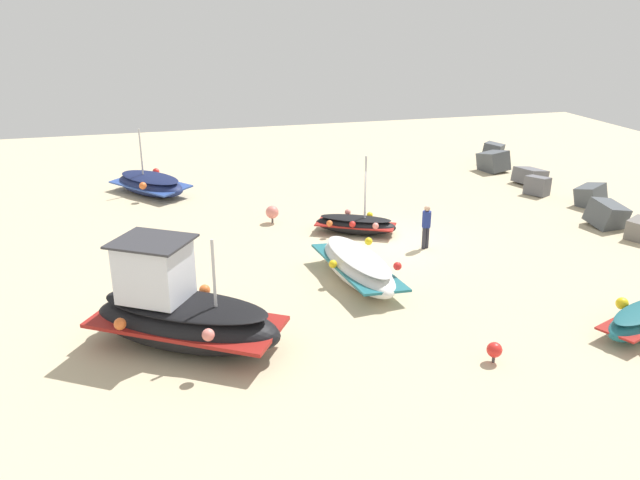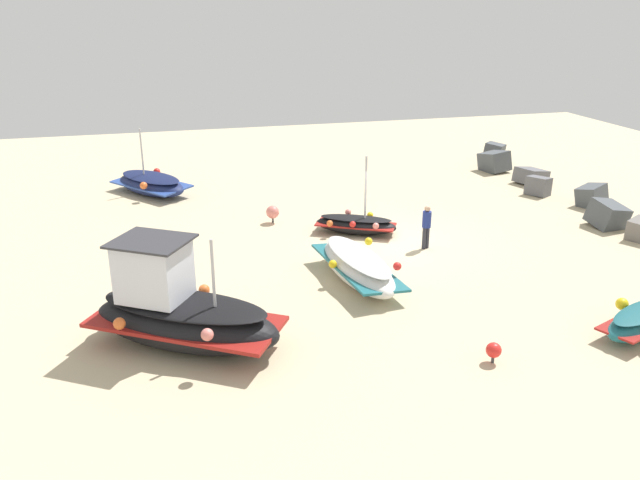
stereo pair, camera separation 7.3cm
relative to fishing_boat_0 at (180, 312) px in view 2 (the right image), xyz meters
The scene contains 9 objects.
ground_plane 9.98m from the fishing_boat_0, 125.91° to the left, with size 49.14×49.14×0.00m, color beige.
fishing_boat_0 is the anchor object (origin of this frame).
fishing_boat_1 6.36m from the fishing_boat_0, 115.21° to the left, with size 4.66×2.11×1.09m.
fishing_boat_2 14.83m from the fishing_boat_0, behind, with size 4.37×3.89×3.07m.
fishing_boat_3 10.06m from the fishing_boat_0, 134.98° to the left, with size 2.53×3.32×3.10m.
person_walking 10.30m from the fishing_boat_0, 118.42° to the left, with size 0.32×0.32×1.63m.
breakwater_rocks 19.07m from the fishing_boat_0, 113.21° to the left, with size 22.21×2.69×1.35m.
mooring_buoy_0 8.03m from the fishing_boat_0, 68.52° to the left, with size 0.39×0.39×0.55m.
mooring_buoy_1 10.12m from the fishing_boat_0, 155.23° to the left, with size 0.53×0.53×0.73m.
Camera 2 is at (21.36, -8.45, 8.53)m, focal length 36.50 mm.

